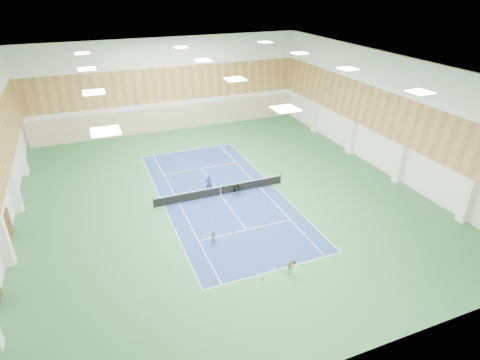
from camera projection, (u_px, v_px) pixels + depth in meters
name	position (u px, v px, depth m)	size (l,w,h in m)	color
ground	(221.00, 195.00, 38.43)	(40.00, 40.00, 0.00)	#2C673A
room_shell	(219.00, 136.00, 35.70)	(36.00, 40.00, 12.00)	white
wood_cladding	(219.00, 115.00, 34.79)	(36.00, 40.00, 8.00)	#B38042
ceiling_light_grid	(217.00, 69.00, 33.01)	(21.40, 25.40, 0.06)	silver
court_surface	(221.00, 195.00, 38.43)	(10.97, 23.77, 0.01)	navy
tennis_balls_scatter	(221.00, 195.00, 38.41)	(10.57, 22.77, 0.07)	#CBD524
tennis_net	(220.00, 190.00, 38.18)	(12.80, 0.10, 1.10)	black
back_curtain	(171.00, 118.00, 54.02)	(35.40, 0.16, 3.20)	#C6B793
door_left_b	(9.00, 224.00, 31.96)	(0.08, 1.80, 2.20)	#593319
coach	(209.00, 184.00, 38.68)	(0.63, 0.41, 1.72)	navy
child_court	(214.00, 237.00, 31.23)	(0.57, 0.45, 1.18)	gray
child_apron	(290.00, 266.00, 28.01)	(0.75, 0.31, 1.28)	tan
ball_cart	(237.00, 191.00, 38.22)	(0.52, 0.52, 0.91)	black
cone_svc_a	(211.00, 235.00, 32.38)	(0.18, 0.18, 0.19)	#FF450D
cone_svc_b	(233.00, 233.00, 32.58)	(0.18, 0.18, 0.19)	#FF5B0D
cone_svc_c	(263.00, 228.00, 33.24)	(0.21, 0.21, 0.23)	#E6480C
cone_svc_d	(284.00, 219.00, 34.46)	(0.18, 0.18, 0.20)	#E1500B
cone_base_a	(215.00, 280.00, 27.55)	(0.22, 0.22, 0.25)	#E5460C
cone_base_b	(263.00, 278.00, 27.69)	(0.21, 0.21, 0.23)	#EC550C
cone_base_c	(294.00, 261.00, 29.36)	(0.19, 0.19, 0.21)	orange
cone_base_d	(324.00, 252.00, 30.27)	(0.20, 0.20, 0.22)	#E3430B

